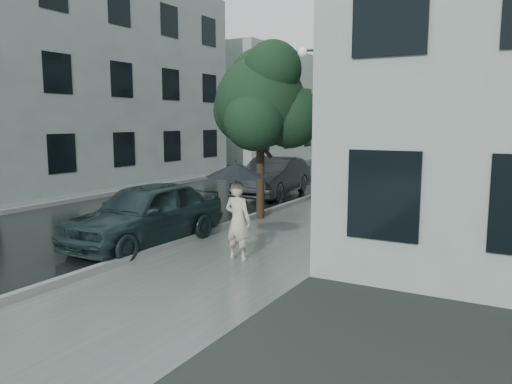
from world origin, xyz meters
The scene contains 14 objects.
ground centered at (0.00, 0.00, 0.00)m, with size 120.00×120.00×0.00m, color black.
sidewalk centered at (0.25, 12.00, 0.00)m, with size 3.50×60.00×0.01m, color slate.
kerb_near centered at (-1.57, 12.00, 0.07)m, with size 0.15×60.00×0.15m, color slate.
asphalt_road centered at (-5.08, 12.00, 0.00)m, with size 6.85×60.00×0.00m, color black.
kerb_far centered at (-8.57, 12.00, 0.07)m, with size 0.15×60.00×0.15m, color slate.
sidewalk_far centered at (-9.50, 12.00, 0.00)m, with size 1.70×60.00×0.01m, color #4C5451.
building_far_a centered at (-13.77, 8.00, 4.75)m, with size 7.02×20.00×9.50m.
building_far_b centered at (-13.77, 30.00, 4.00)m, with size 7.02×18.00×8.00m.
pedestrian centered at (0.26, 1.83, 0.82)m, with size 0.59×0.39×1.61m, color #B8B0A2.
umbrella centered at (0.25, 1.78, 1.86)m, with size 1.35×1.35×1.11m.
street_tree centered at (-1.45, 6.03, 3.38)m, with size 3.37×3.06×5.02m.
lamp_post centered at (-1.48, 9.88, 3.07)m, with size 0.83×0.44×5.37m.
car_near centered at (-2.28, 1.93, 0.73)m, with size 1.70×4.22×1.44m, color #1B2B2E.
car_far centered at (-3.09, 9.97, 0.74)m, with size 1.56×4.48×1.48m, color black.
Camera 1 is at (5.42, -6.69, 2.82)m, focal length 35.00 mm.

